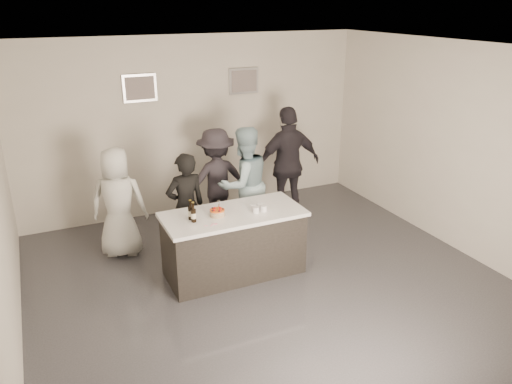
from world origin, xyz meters
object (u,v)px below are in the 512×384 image
person_guest_left (118,203)px  person_guest_right (288,164)px  beer_bottle_a (191,210)px  bar_counter (234,243)px  beer_bottle_b (193,212)px  person_main_black (186,207)px  cake (217,213)px  person_guest_back (216,180)px  person_main_blue (244,184)px

person_guest_left → person_guest_right: size_ratio=0.84×
beer_bottle_a → bar_counter: bearing=-2.3°
bar_counter → beer_bottle_b: (-0.56, -0.06, 0.58)m
bar_counter → person_guest_left: 1.79m
beer_bottle_b → person_main_black: 0.83m
cake → person_guest_back: bearing=70.1°
cake → person_guest_back: 1.58m
person_guest_left → person_guest_right: person_guest_right is taller
beer_bottle_b → person_guest_back: 1.78m
person_guest_right → cake: bearing=39.0°
person_guest_left → person_guest_back: bearing=-148.7°
person_main_black → person_guest_left: bearing=-35.9°
bar_counter → beer_bottle_b: beer_bottle_b is taller
person_main_black → person_guest_back: bearing=-139.9°
person_main_black → person_guest_back: (0.74, 0.76, 0.05)m
cake → person_guest_back: person_guest_back is taller
beer_bottle_b → person_guest_back: person_guest_back is taller
person_main_black → cake: bearing=99.9°
cake → person_main_black: person_main_black is taller
bar_counter → person_main_blue: person_main_blue is taller
beer_bottle_a → person_guest_left: size_ratio=0.16×
cake → person_main_black: 0.77m
beer_bottle_b → bar_counter: bearing=6.4°
bar_counter → beer_bottle_a: size_ratio=7.15×
person_guest_right → person_guest_left: bearing=4.4°
bar_counter → person_guest_right: person_guest_right is taller
person_main_blue → person_guest_right: person_guest_right is taller
person_main_black → person_guest_right: (1.97, 0.64, 0.18)m
person_guest_right → beer_bottle_a: bearing=33.6°
cake → beer_bottle_a: size_ratio=0.75×
beer_bottle_a → person_guest_right: (2.11, 1.33, -0.07)m
person_main_blue → beer_bottle_a: bearing=29.4°
person_main_blue → person_guest_back: (-0.26, 0.52, -0.06)m
bar_counter → person_guest_right: bearing=41.3°
person_guest_right → bar_counter: bearing=42.7°
cake → person_main_blue: 1.25m
beer_bottle_b → person_guest_right: person_guest_right is taller
person_main_black → beer_bottle_a: bearing=72.7°
beer_bottle_a → person_guest_left: 1.40m
person_main_blue → person_guest_back: bearing=-73.8°
person_main_black → person_guest_right: 2.08m
cake → person_guest_back: (0.54, 1.49, -0.11)m
person_guest_back → person_main_black: bearing=46.0°
bar_counter → person_main_black: 0.90m
bar_counter → beer_bottle_a: (-0.57, 0.02, 0.58)m
person_guest_back → beer_bottle_b: bearing=60.6°
beer_bottle_b → person_guest_back: size_ratio=0.16×
cake → person_main_blue: bearing=50.5°
bar_counter → beer_bottle_a: beer_bottle_a is taller
bar_counter → person_guest_back: 1.56m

